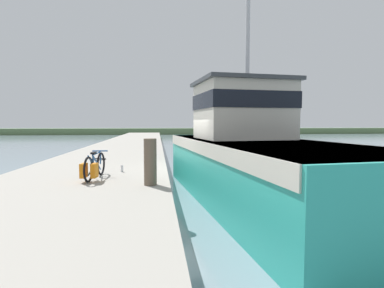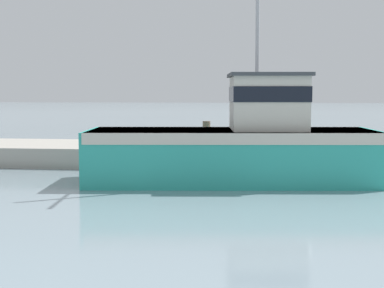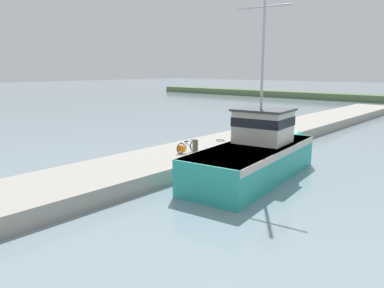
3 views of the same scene
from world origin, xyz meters
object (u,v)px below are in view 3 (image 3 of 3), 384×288
object	(u,v)px
bicycle_touring	(186,147)
water_bottle_by_bike	(206,149)
mooring_post	(195,149)
fishing_boat_main	(257,153)

from	to	relation	value
bicycle_touring	water_bottle_by_bike	size ratio (longest dim) A/B	8.26
bicycle_touring	mooring_post	size ratio (longest dim) A/B	1.54
fishing_boat_main	water_bottle_by_bike	world-z (taller)	fishing_boat_main
bicycle_touring	fishing_boat_main	bearing A→B (deg)	16.45
bicycle_touring	mooring_post	xyz separation A→B (m)	(1.56, -0.88, 0.23)
mooring_post	water_bottle_by_bike	bearing A→B (deg)	113.77
bicycle_touring	water_bottle_by_bike	distance (m)	1.42
water_bottle_by_bike	fishing_boat_main	bearing A→B (deg)	-5.67
fishing_boat_main	bicycle_touring	bearing A→B (deg)	-176.16
fishing_boat_main	water_bottle_by_bike	bearing A→B (deg)	167.86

